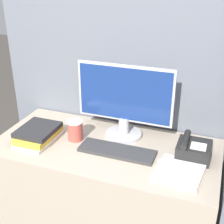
{
  "coord_description": "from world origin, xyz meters",
  "views": [
    {
      "loc": [
        0.59,
        -1.16,
        1.75
      ],
      "look_at": [
        0.03,
        0.35,
        0.99
      ],
      "focal_mm": 50.0,
      "sensor_mm": 36.0,
      "label": 1
    }
  ],
  "objects_px": {
    "mouse": "(163,162)",
    "book_stack": "(39,134)",
    "desk_telephone": "(193,150)",
    "monitor": "(124,103)",
    "coffee_cup": "(75,130)",
    "keyboard": "(117,151)"
  },
  "relations": [
    {
      "from": "monitor",
      "to": "book_stack",
      "type": "distance_m",
      "value": 0.56
    },
    {
      "from": "monitor",
      "to": "coffee_cup",
      "type": "relative_size",
      "value": 4.71
    },
    {
      "from": "mouse",
      "to": "book_stack",
      "type": "distance_m",
      "value": 0.77
    },
    {
      "from": "mouse",
      "to": "book_stack",
      "type": "height_order",
      "value": "book_stack"
    },
    {
      "from": "keyboard",
      "to": "book_stack",
      "type": "distance_m",
      "value": 0.5
    },
    {
      "from": "desk_telephone",
      "to": "keyboard",
      "type": "bearing_deg",
      "value": -165.94
    },
    {
      "from": "mouse",
      "to": "desk_telephone",
      "type": "distance_m",
      "value": 0.19
    },
    {
      "from": "book_stack",
      "to": "desk_telephone",
      "type": "distance_m",
      "value": 0.92
    },
    {
      "from": "monitor",
      "to": "mouse",
      "type": "relative_size",
      "value": 9.01
    },
    {
      "from": "book_stack",
      "to": "coffee_cup",
      "type": "bearing_deg",
      "value": 22.0
    },
    {
      "from": "mouse",
      "to": "coffee_cup",
      "type": "bearing_deg",
      "value": 171.74
    },
    {
      "from": "monitor",
      "to": "desk_telephone",
      "type": "relative_size",
      "value": 3.22
    },
    {
      "from": "keyboard",
      "to": "mouse",
      "type": "height_order",
      "value": "mouse"
    },
    {
      "from": "coffee_cup",
      "to": "book_stack",
      "type": "distance_m",
      "value": 0.23
    },
    {
      "from": "coffee_cup",
      "to": "book_stack",
      "type": "xyz_separation_m",
      "value": [
        -0.21,
        -0.08,
        -0.02
      ]
    },
    {
      "from": "mouse",
      "to": "monitor",
      "type": "bearing_deg",
      "value": 142.34
    },
    {
      "from": "mouse",
      "to": "coffee_cup",
      "type": "height_order",
      "value": "coffee_cup"
    },
    {
      "from": "monitor",
      "to": "desk_telephone",
      "type": "bearing_deg",
      "value": -12.86
    },
    {
      "from": "book_stack",
      "to": "keyboard",
      "type": "bearing_deg",
      "value": 3.59
    },
    {
      "from": "book_stack",
      "to": "desk_telephone",
      "type": "height_order",
      "value": "desk_telephone"
    },
    {
      "from": "keyboard",
      "to": "book_stack",
      "type": "xyz_separation_m",
      "value": [
        -0.5,
        -0.03,
        0.03
      ]
    },
    {
      "from": "keyboard",
      "to": "book_stack",
      "type": "bearing_deg",
      "value": -176.41
    }
  ]
}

